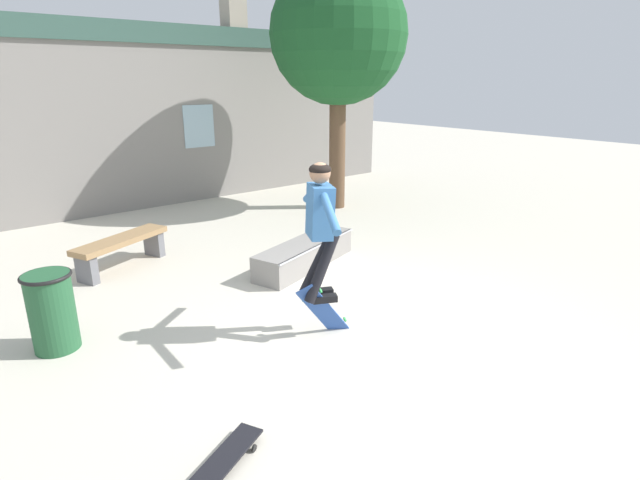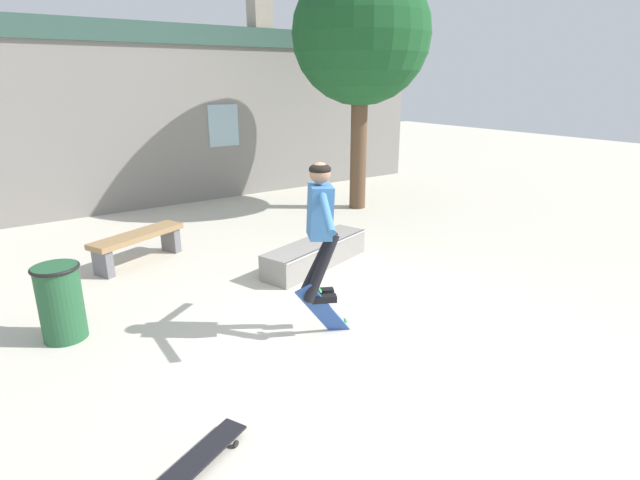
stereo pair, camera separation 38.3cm
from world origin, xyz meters
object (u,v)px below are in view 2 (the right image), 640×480
tree_right (361,36)px  park_bench (138,242)px  skate_ledge (316,254)px  trash_bin (60,301)px  skater (320,220)px  skateboard_resting (203,454)px  skateboard_flipping (325,313)px

tree_right → park_bench: (-4.76, -0.77, -3.06)m
tree_right → skate_ledge: tree_right is taller
trash_bin → skater: size_ratio=0.56×
tree_right → trash_bin: (-6.06, -2.62, -2.97)m
skater → skateboard_resting: skater is taller
skateboard_flipping → skate_ledge: bearing=66.5°
skateboard_flipping → skateboard_resting: 2.11m
skate_ledge → skateboard_resting: bearing=-154.0°
skate_ledge → trash_bin: size_ratio=2.38×
skateboard_flipping → skater: bearing=120.8°
skateboard_flipping → park_bench: bearing=115.1°
skateboard_flipping → skateboard_resting: skateboard_flipping is taller
tree_right → skate_ledge: (-2.68, -2.36, -3.21)m
tree_right → skateboard_resting: 8.28m
skater → skateboard_flipping: size_ratio=1.86×
tree_right → skate_ledge: 4.80m
tree_right → trash_bin: tree_right is taller
park_bench → trash_bin: bearing=-149.3°
tree_right → skate_ledge: bearing=-138.6°
trash_bin → skateboard_resting: (0.49, -2.54, -0.36)m
skate_ledge → skater: skater is taller
skateboard_flipping → trash_bin: bearing=155.5°
skate_ledge → skateboard_flipping: (-1.07, -1.73, 0.06)m
skate_ledge → trash_bin: trash_bin is taller
skater → skateboard_flipping: (0.02, -0.05, -1.02)m
skater → park_bench: bearing=132.8°
park_bench → skater: (0.99, -3.27, 0.93)m
trash_bin → skateboard_flipping: trash_bin is taller
skater → skate_ledge: bearing=83.0°
skater → trash_bin: bearing=174.0°
skateboard_flipping → skateboard_resting: size_ratio=1.00×
park_bench → tree_right: bearing=-15.0°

